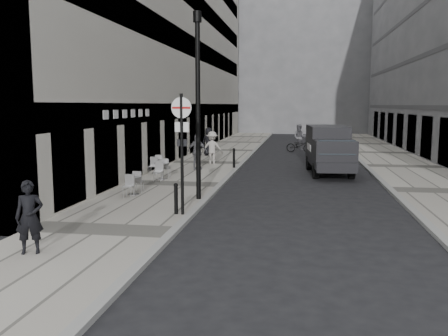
{
  "coord_description": "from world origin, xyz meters",
  "views": [
    {
      "loc": [
        3.33,
        -9.19,
        3.48
      ],
      "look_at": [
        0.87,
        6.16,
        1.4
      ],
      "focal_mm": 38.0,
      "sensor_mm": 36.0,
      "label": 1
    }
  ],
  "objects_px": {
    "panel_van": "(329,147)",
    "sign_post": "(182,138)",
    "lamppost": "(198,97)",
    "walking_man": "(29,217)",
    "cyclist": "(299,142)"
  },
  "relations": [
    {
      "from": "sign_post",
      "to": "panel_van",
      "type": "distance_m",
      "value": 11.66
    },
    {
      "from": "walking_man",
      "to": "sign_post",
      "type": "distance_m",
      "value": 5.19
    },
    {
      "from": "walking_man",
      "to": "lamppost",
      "type": "height_order",
      "value": "lamppost"
    },
    {
      "from": "lamppost",
      "to": "panel_van",
      "type": "bearing_deg",
      "value": 57.96
    },
    {
      "from": "panel_van",
      "to": "sign_post",
      "type": "bearing_deg",
      "value": -120.21
    },
    {
      "from": "panel_van",
      "to": "cyclist",
      "type": "bearing_deg",
      "value": 93.13
    },
    {
      "from": "walking_man",
      "to": "sign_post",
      "type": "relative_size",
      "value": 0.45
    },
    {
      "from": "walking_man",
      "to": "panel_van",
      "type": "distance_m",
      "value": 16.56
    },
    {
      "from": "walking_man",
      "to": "sign_post",
      "type": "bearing_deg",
      "value": 38.36
    },
    {
      "from": "sign_post",
      "to": "panel_van",
      "type": "bearing_deg",
      "value": 70.55
    },
    {
      "from": "sign_post",
      "to": "panel_van",
      "type": "height_order",
      "value": "sign_post"
    },
    {
      "from": "sign_post",
      "to": "walking_man",
      "type": "bearing_deg",
      "value": -113.85
    },
    {
      "from": "sign_post",
      "to": "cyclist",
      "type": "relative_size",
      "value": 1.8
    },
    {
      "from": "sign_post",
      "to": "lamppost",
      "type": "relative_size",
      "value": 0.57
    },
    {
      "from": "walking_man",
      "to": "sign_post",
      "type": "xyz_separation_m",
      "value": [
        2.47,
        4.3,
        1.52
      ]
    }
  ]
}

